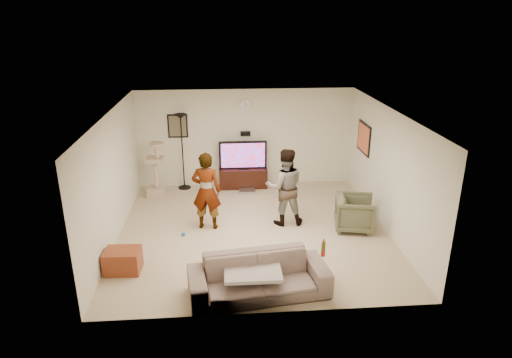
{
  "coord_description": "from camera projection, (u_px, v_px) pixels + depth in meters",
  "views": [
    {
      "loc": [
        -0.62,
        -8.4,
        4.29
      ],
      "look_at": [
        0.07,
        0.2,
        1.07
      ],
      "focal_mm": 31.5,
      "sensor_mm": 36.0,
      "label": 1
    }
  ],
  "objects": [
    {
      "name": "ceiling",
      "position": [
        253.0,
        112.0,
        8.51
      ],
      "size": [
        5.5,
        5.5,
        0.02
      ],
      "primitive_type": "cube",
      "color": "silver",
      "rests_on": "wall_back"
    },
    {
      "name": "wall_front",
      "position": [
        268.0,
        240.0,
        6.38
      ],
      "size": [
        5.5,
        0.04,
        2.5
      ],
      "primitive_type": "cube",
      "color": "silver",
      "rests_on": "floor"
    },
    {
      "name": "tv_screen",
      "position": [
        243.0,
        155.0,
        11.37
      ],
      "size": [
        1.11,
        0.01,
        0.63
      ],
      "primitive_type": "cube",
      "color": "#5049E4",
      "rests_on": "tv"
    },
    {
      "name": "wall_clock",
      "position": [
        245.0,
        105.0,
        11.19
      ],
      "size": [
        0.26,
        0.04,
        0.26
      ],
      "primitive_type": "cylinder",
      "rotation": [
        1.57,
        0.0,
        0.0
      ],
      "color": "silver",
      "rests_on": "wall_back"
    },
    {
      "name": "floor",
      "position": [
        254.0,
        231.0,
        9.39
      ],
      "size": [
        5.5,
        5.5,
        0.02
      ],
      "primitive_type": "cube",
      "color": "tan",
      "rests_on": "ground"
    },
    {
      "name": "person_left",
      "position": [
        206.0,
        191.0,
        9.24
      ],
      "size": [
        0.66,
        0.49,
        1.66
      ],
      "primitive_type": "imported",
      "rotation": [
        0.0,
        0.0,
        2.98
      ],
      "color": "#A1A1A5",
      "rests_on": "floor"
    },
    {
      "name": "tv_stand",
      "position": [
        243.0,
        178.0,
        11.63
      ],
      "size": [
        1.23,
        0.45,
        0.51
      ],
      "primitive_type": "cube",
      "color": "black",
      "rests_on": "floor"
    },
    {
      "name": "floor_lamp",
      "position": [
        183.0,
        152.0,
        11.31
      ],
      "size": [
        0.32,
        0.32,
        1.94
      ],
      "primitive_type": "cylinder",
      "color": "black",
      "rests_on": "floor"
    },
    {
      "name": "wall_back",
      "position": [
        245.0,
        138.0,
        11.52
      ],
      "size": [
        5.5,
        0.04,
        2.5
      ],
      "primitive_type": "cube",
      "color": "silver",
      "rests_on": "floor"
    },
    {
      "name": "wall_speaker",
      "position": [
        245.0,
        134.0,
        11.42
      ],
      "size": [
        0.25,
        0.1,
        0.1
      ],
      "primitive_type": "cube",
      "color": "black",
      "rests_on": "wall_back"
    },
    {
      "name": "picture_back",
      "position": [
        178.0,
        126.0,
        11.25
      ],
      "size": [
        0.42,
        0.03,
        0.52
      ],
      "primitive_type": "cube",
      "color": "brown",
      "rests_on": "wall_back"
    },
    {
      "name": "toy_ball",
      "position": [
        183.0,
        234.0,
        9.15
      ],
      "size": [
        0.08,
        0.08,
        0.08
      ],
      "primitive_type": "sphere",
      "color": "#1A6E93",
      "rests_on": "floor"
    },
    {
      "name": "console_box",
      "position": [
        247.0,
        191.0,
        11.35
      ],
      "size": [
        0.4,
        0.3,
        0.07
      ],
      "primitive_type": "cube",
      "color": "#ACACB6",
      "rests_on": "floor"
    },
    {
      "name": "picture_right",
      "position": [
        364.0,
        138.0,
        10.56
      ],
      "size": [
        0.03,
        0.78,
        0.62
      ],
      "primitive_type": "cube",
      "color": "#D2613A",
      "rests_on": "wall_right"
    },
    {
      "name": "tv",
      "position": [
        243.0,
        155.0,
        11.42
      ],
      "size": [
        1.21,
        0.08,
        0.72
      ],
      "primitive_type": "cube",
      "color": "black",
      "rests_on": "tv_stand"
    },
    {
      "name": "person_right",
      "position": [
        285.0,
        187.0,
        9.43
      ],
      "size": [
        0.82,
        0.64,
        1.67
      ],
      "primitive_type": "imported",
      "rotation": [
        0.0,
        0.0,
        3.15
      ],
      "color": "#28639B",
      "rests_on": "floor"
    },
    {
      "name": "armchair",
      "position": [
        355.0,
        213.0,
        9.34
      ],
      "size": [
        0.93,
        0.91,
        0.72
      ],
      "primitive_type": "imported",
      "rotation": [
        0.0,
        0.0,
        1.36
      ],
      "color": "#515239",
      "rests_on": "floor"
    },
    {
      "name": "cat_tree",
      "position": [
        155.0,
        169.0,
        10.93
      ],
      "size": [
        0.47,
        0.47,
        1.38
      ],
      "primitive_type": "cube",
      "rotation": [
        0.0,
        0.0,
        -0.07
      ],
      "color": "tan",
      "rests_on": "floor"
    },
    {
      "name": "side_table",
      "position": [
        123.0,
        261.0,
        7.85
      ],
      "size": [
        0.63,
        0.49,
        0.41
      ],
      "primitive_type": "cube",
      "rotation": [
        0.0,
        0.0,
        -0.05
      ],
      "color": "maroon",
      "rests_on": "floor"
    },
    {
      "name": "wall_left",
      "position": [
        113.0,
        178.0,
        8.74
      ],
      "size": [
        0.04,
        5.5,
        2.5
      ],
      "primitive_type": "cube",
      "color": "silver",
      "rests_on": "floor"
    },
    {
      "name": "wall_right",
      "position": [
        388.0,
        170.0,
        9.16
      ],
      "size": [
        0.04,
        5.5,
        2.5
      ],
      "primitive_type": "cube",
      "color": "silver",
      "rests_on": "floor"
    },
    {
      "name": "sofa",
      "position": [
        259.0,
        276.0,
        7.16
      ],
      "size": [
        2.32,
        1.16,
        0.65
      ],
      "primitive_type": "imported",
      "rotation": [
        0.0,
        0.0,
        0.14
      ],
      "color": "#766058",
      "rests_on": "floor"
    },
    {
      "name": "throw_blanket",
      "position": [
        253.0,
        271.0,
        7.12
      ],
      "size": [
        0.91,
        0.71,
        0.06
      ],
      "primitive_type": "cube",
      "rotation": [
        0.0,
        0.0,
        -0.01
      ],
      "color": "beige",
      "rests_on": "sofa"
    },
    {
      "name": "beer_bottle",
      "position": [
        323.0,
        249.0,
        7.08
      ],
      "size": [
        0.06,
        0.06,
        0.25
      ],
      "primitive_type": "cylinder",
      "color": "#5A390E",
      "rests_on": "sofa"
    }
  ]
}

